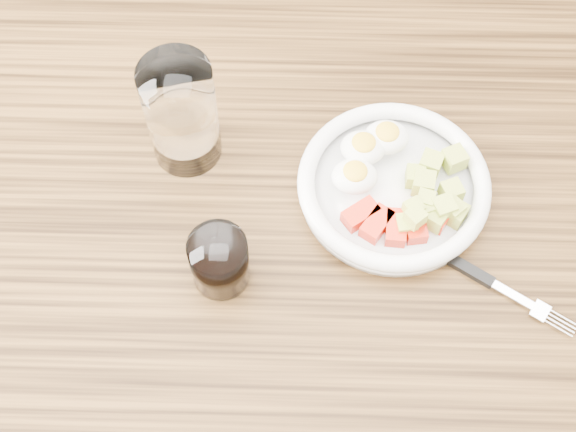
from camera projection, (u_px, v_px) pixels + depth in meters
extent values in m
plane|color=brown|center=(293.00, 408.00, 1.60)|extent=(4.00, 4.00, 0.00)
cube|color=#563817|center=(296.00, 244.00, 0.94)|extent=(1.50, 0.90, 0.04)
cylinder|color=white|center=(392.00, 191.00, 0.94)|extent=(0.22, 0.22, 0.01)
torus|color=white|center=(394.00, 184.00, 0.93)|extent=(0.22, 0.22, 0.02)
cube|color=red|center=(360.00, 214.00, 0.91)|extent=(0.05, 0.04, 0.02)
cube|color=red|center=(377.00, 224.00, 0.90)|extent=(0.04, 0.05, 0.02)
cube|color=red|center=(396.00, 228.00, 0.90)|extent=(0.03, 0.04, 0.02)
cube|color=red|center=(414.00, 225.00, 0.90)|extent=(0.03, 0.04, 0.02)
cube|color=red|center=(430.00, 216.00, 0.91)|extent=(0.05, 0.04, 0.02)
ellipsoid|color=white|center=(363.00, 148.00, 0.94)|extent=(0.05, 0.05, 0.03)
ellipsoid|color=yellow|center=(364.00, 142.00, 0.93)|extent=(0.03, 0.03, 0.01)
ellipsoid|color=white|center=(386.00, 137.00, 0.94)|extent=(0.05, 0.05, 0.03)
ellipsoid|color=yellow|center=(387.00, 132.00, 0.93)|extent=(0.03, 0.03, 0.01)
ellipsoid|color=white|center=(355.00, 176.00, 0.92)|extent=(0.05, 0.05, 0.03)
ellipsoid|color=yellow|center=(355.00, 171.00, 0.91)|extent=(0.03, 0.03, 0.01)
cube|color=#C6CB4E|center=(414.00, 209.00, 0.89)|extent=(0.03, 0.03, 0.02)
cube|color=#C6CB4E|center=(415.00, 177.00, 0.93)|extent=(0.02, 0.02, 0.02)
cube|color=#C6CB4E|center=(406.00, 225.00, 0.90)|extent=(0.03, 0.03, 0.02)
cube|color=#C6CB4E|center=(454.00, 159.00, 0.93)|extent=(0.03, 0.03, 0.02)
cube|color=#C6CB4E|center=(425.00, 200.00, 0.90)|extent=(0.02, 0.02, 0.02)
cube|color=#C6CB4E|center=(435.00, 218.00, 0.90)|extent=(0.03, 0.03, 0.02)
cube|color=#C6CB4E|center=(454.00, 210.00, 0.90)|extent=(0.03, 0.03, 0.02)
cube|color=#C6CB4E|center=(431.00, 164.00, 0.93)|extent=(0.03, 0.03, 0.02)
cube|color=#C6CB4E|center=(455.00, 213.00, 0.91)|extent=(0.03, 0.03, 0.02)
cube|color=#C6CB4E|center=(423.00, 208.00, 0.90)|extent=(0.03, 0.03, 0.02)
cube|color=#C6CB4E|center=(443.00, 208.00, 0.90)|extent=(0.03, 0.03, 0.02)
cube|color=#C6CB4E|center=(451.00, 192.00, 0.92)|extent=(0.03, 0.03, 0.02)
cube|color=#C6CB4E|center=(424.00, 183.00, 0.92)|extent=(0.03, 0.03, 0.02)
cube|color=#C6CB4E|center=(415.00, 217.00, 0.88)|extent=(0.03, 0.03, 0.02)
cube|color=black|center=(457.00, 263.00, 0.90)|extent=(0.08, 0.06, 0.01)
cube|color=silver|center=(515.00, 296.00, 0.88)|extent=(0.05, 0.04, 0.00)
cube|color=silver|center=(540.00, 311.00, 0.87)|extent=(0.03, 0.03, 0.00)
cylinder|color=silver|center=(558.00, 328.00, 0.86)|extent=(0.03, 0.02, 0.00)
cylinder|color=silver|center=(560.00, 325.00, 0.86)|extent=(0.03, 0.02, 0.00)
cylinder|color=silver|center=(562.00, 321.00, 0.87)|extent=(0.03, 0.02, 0.00)
cylinder|color=silver|center=(564.00, 318.00, 0.87)|extent=(0.03, 0.02, 0.00)
cylinder|color=white|center=(181.00, 114.00, 0.91)|extent=(0.08, 0.08, 0.15)
cylinder|color=white|center=(219.00, 261.00, 0.86)|extent=(0.06, 0.06, 0.07)
cylinder|color=black|center=(219.00, 262.00, 0.87)|extent=(0.06, 0.06, 0.06)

